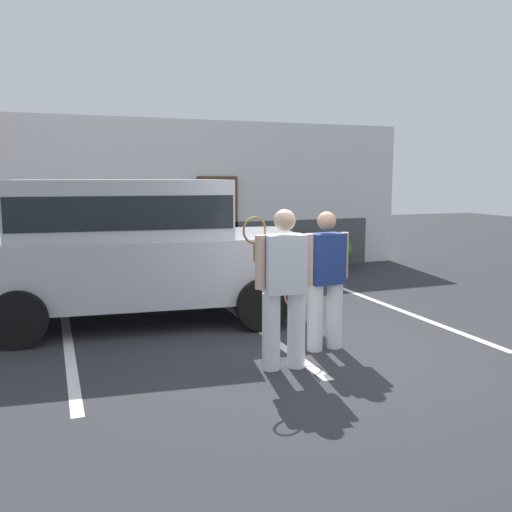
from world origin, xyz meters
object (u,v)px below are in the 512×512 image
(parked_suv, at_px, (134,243))
(tennis_player_woman, at_px, (325,279))
(tennis_player_man, at_px, (284,287))
(potted_plant_by_porch, at_px, (340,253))

(parked_suv, xyz_separation_m, tennis_player_woman, (1.95, -2.18, -0.27))
(parked_suv, relative_size, tennis_player_man, 2.73)
(parked_suv, distance_m, tennis_player_man, 2.89)
(tennis_player_man, xyz_separation_m, tennis_player_woman, (0.74, 0.44, -0.04))
(potted_plant_by_porch, bearing_deg, tennis_player_man, -125.07)
(parked_suv, distance_m, potted_plant_by_porch, 5.62)
(tennis_player_man, xyz_separation_m, potted_plant_by_porch, (3.69, 5.26, -0.50))
(tennis_player_woman, xyz_separation_m, potted_plant_by_porch, (2.96, 4.82, -0.46))
(tennis_player_man, relative_size, potted_plant_by_porch, 2.35)
(tennis_player_man, bearing_deg, tennis_player_woman, -143.29)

